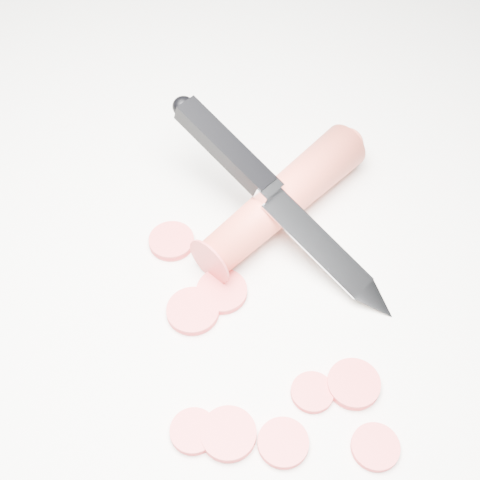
% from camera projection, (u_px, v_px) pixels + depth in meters
% --- Properties ---
extents(ground, '(2.40, 2.40, 0.00)m').
position_uv_depth(ground, '(261.00, 287.00, 0.53)').
color(ground, silver).
rests_on(ground, ground).
extents(carrot, '(0.10, 0.17, 0.04)m').
position_uv_depth(carrot, '(282.00, 199.00, 0.56)').
color(carrot, '#DB4734').
rests_on(carrot, ground).
extents(carrot_slice_0, '(0.04, 0.04, 0.01)m').
position_uv_depth(carrot_slice_0, '(222.00, 291.00, 0.53)').
color(carrot_slice_0, '#D23E3E').
rests_on(carrot_slice_0, ground).
extents(carrot_slice_1, '(0.04, 0.04, 0.01)m').
position_uv_depth(carrot_slice_1, '(228.00, 434.00, 0.46)').
color(carrot_slice_1, '#D23E3E').
rests_on(carrot_slice_1, ground).
extents(carrot_slice_2, '(0.04, 0.04, 0.01)m').
position_uv_depth(carrot_slice_2, '(193.00, 311.00, 0.52)').
color(carrot_slice_2, '#D23E3E').
rests_on(carrot_slice_2, ground).
extents(carrot_slice_3, '(0.04, 0.04, 0.01)m').
position_uv_depth(carrot_slice_3, '(283.00, 443.00, 0.45)').
color(carrot_slice_3, '#D23E3E').
rests_on(carrot_slice_3, ground).
extents(carrot_slice_4, '(0.04, 0.04, 0.01)m').
position_uv_depth(carrot_slice_4, '(354.00, 384.00, 0.48)').
color(carrot_slice_4, '#D23E3E').
rests_on(carrot_slice_4, ground).
extents(carrot_slice_5, '(0.04, 0.04, 0.01)m').
position_uv_depth(carrot_slice_5, '(172.00, 241.00, 0.56)').
color(carrot_slice_5, '#D23E3E').
rests_on(carrot_slice_5, ground).
extents(carrot_slice_6, '(0.03, 0.03, 0.01)m').
position_uv_depth(carrot_slice_6, '(312.00, 392.00, 0.48)').
color(carrot_slice_6, '#D23E3E').
rests_on(carrot_slice_6, ground).
extents(carrot_slice_7, '(0.03, 0.03, 0.01)m').
position_uv_depth(carrot_slice_7, '(193.00, 431.00, 0.46)').
color(carrot_slice_7, '#D23E3E').
rests_on(carrot_slice_7, ground).
extents(carrot_slice_8, '(0.03, 0.03, 0.01)m').
position_uv_depth(carrot_slice_8, '(375.00, 447.00, 0.45)').
color(carrot_slice_8, '#D23E3E').
rests_on(carrot_slice_8, ground).
extents(kitchen_knife, '(0.23, 0.12, 0.08)m').
position_uv_depth(kitchen_knife, '(282.00, 200.00, 0.53)').
color(kitchen_knife, silver).
rests_on(kitchen_knife, ground).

